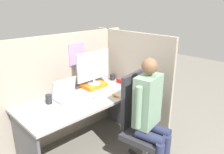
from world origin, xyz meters
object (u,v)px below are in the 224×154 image
object	(u,v)px
stapler	(121,81)
coffee_mug	(112,77)
laptop	(67,94)
pen_cup	(49,99)
paper_box	(94,85)
office_chair	(140,121)
monitor	(93,67)
person	(150,110)
carrot_toy	(117,96)

from	to	relation	value
stapler	coffee_mug	distance (m)	0.20
laptop	pen_cup	bearing A→B (deg)	174.81
coffee_mug	stapler	bearing A→B (deg)	-96.53
paper_box	office_chair	world-z (taller)	office_chair
paper_box	stapler	distance (m)	0.41
monitor	person	world-z (taller)	person
paper_box	stapler	bearing A→B (deg)	-23.21
laptop	person	distance (m)	1.06
pen_cup	person	bearing A→B (deg)	-54.62
office_chair	paper_box	bearing A→B (deg)	89.62
pen_cup	coffee_mug	bearing A→B (deg)	3.34
monitor	person	xyz separation A→B (m)	(-0.03, -1.02, -0.27)
monitor	carrot_toy	size ratio (longest dim) A/B	4.05
person	coffee_mug	xyz separation A→B (m)	(0.44, 1.05, 0.01)
office_chair	coffee_mug	size ratio (longest dim) A/B	12.44
monitor	laptop	distance (m)	0.55
coffee_mug	office_chair	bearing A→B (deg)	-114.74
laptop	stapler	bearing A→B (deg)	-7.18
carrot_toy	monitor	bearing A→B (deg)	87.33
laptop	coffee_mug	distance (m)	0.89
laptop	stapler	xyz separation A→B (m)	(0.86, -0.11, -0.02)
coffee_mug	pen_cup	world-z (taller)	pen_cup
stapler	person	world-z (taller)	person
paper_box	person	size ratio (longest dim) A/B	0.24
laptop	office_chair	world-z (taller)	office_chair
monitor	person	bearing A→B (deg)	-91.93
laptop	paper_box	bearing A→B (deg)	6.32
monitor	person	size ratio (longest dim) A/B	0.41
stapler	carrot_toy	bearing A→B (deg)	-141.40
paper_box	person	xyz separation A→B (m)	(-0.03, -1.01, 0.00)
paper_box	monitor	size ratio (longest dim) A/B	0.60
paper_box	pen_cup	bearing A→B (deg)	-177.55
monitor	stapler	size ratio (longest dim) A/B	4.03
paper_box	coffee_mug	xyz separation A→B (m)	(0.40, 0.03, 0.02)
carrot_toy	coffee_mug	xyz separation A→B (m)	(0.42, 0.52, 0.02)
paper_box	carrot_toy	world-z (taller)	paper_box
carrot_toy	office_chair	size ratio (longest dim) A/B	0.12
paper_box	person	distance (m)	1.01
stapler	office_chair	size ratio (longest dim) A/B	0.12
pen_cup	laptop	bearing A→B (deg)	-5.19
stapler	pen_cup	size ratio (longest dim) A/B	1.22
carrot_toy	laptop	bearing A→B (deg)	137.11
monitor	pen_cup	distance (m)	0.77
laptop	stapler	distance (m)	0.87
office_chair	coffee_mug	bearing A→B (deg)	65.26
laptop	person	size ratio (longest dim) A/B	0.25
carrot_toy	pen_cup	distance (m)	0.84
paper_box	pen_cup	distance (m)	0.73
person	carrot_toy	bearing A→B (deg)	88.75
laptop	person	bearing A→B (deg)	-64.84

